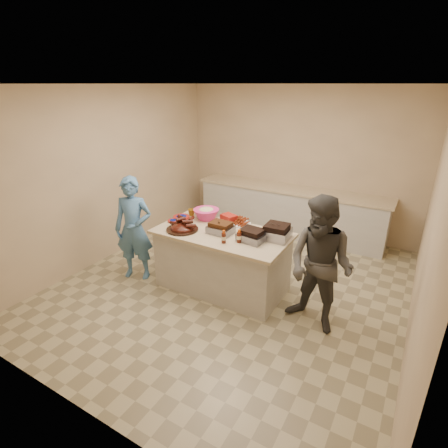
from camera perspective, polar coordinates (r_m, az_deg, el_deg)
The scene contains 20 objects.
room at distance 5.12m, azimuth 1.54°, elevation -9.88°, with size 4.50×5.00×2.70m, color #D1B58D, non-canonical shape.
back_counter at distance 6.76m, azimuth 10.59°, elevation 2.12°, with size 3.60×0.64×0.90m, color beige, non-canonical shape.
island at distance 5.07m, azimuth -0.29°, elevation -10.23°, with size 1.80×0.95×0.85m, color beige, non-canonical shape.
rib_platter at distance 4.77m, azimuth -6.81°, elevation -0.99°, with size 0.44×0.44×0.17m, color #46130A, non-canonical shape.
pulled_pork_tray at distance 4.65m, azimuth -0.54°, elevation -1.48°, with size 0.33×0.25×0.10m, color #47230F.
brisket_tray at distance 4.44m, azimuth 4.56°, elevation -2.73°, with size 0.32×0.27×0.10m, color black.
roasting_pan at distance 4.53m, azimuth 8.52°, elevation -2.35°, with size 0.33×0.33×0.13m, color gray.
coleslaw_bowl at distance 5.13m, azimuth -2.89°, elevation 0.83°, with size 0.38×0.38×0.26m, color #DB2F81, non-canonical shape.
sausage_plate at distance 4.94m, azimuth 2.68°, elevation -0.02°, with size 0.30×0.30×0.05m, color silver.
mac_cheese_dish at distance 4.64m, azimuth 7.69°, elevation -1.73°, with size 0.29×0.21×0.08m, color orange.
bbq_bottle_a at distance 4.36m, azimuth -0.05°, elevation -3.10°, with size 0.06×0.06×0.17m, color #45170D.
bbq_bottle_b at distance 4.38m, azimuth 2.45°, elevation -3.01°, with size 0.06×0.06×0.17m, color #45170D.
mustard_bottle at distance 4.83m, azimuth -0.05°, elevation -0.55°, with size 0.04×0.04×0.12m, color yellow.
sauce_bowl at distance 4.82m, azimuth -0.43°, elevation -0.56°, with size 0.15×0.05×0.15m, color silver.
plate_stack_large at distance 5.20m, azimuth -6.97°, elevation 0.97°, with size 0.24×0.24×0.03m, color maroon.
plate_stack_small at distance 5.08m, azimuth -8.27°, elevation 0.40°, with size 0.16×0.16×0.02m, color maroon.
plastic_cup at distance 5.28m, azimuth -5.30°, elevation 1.39°, with size 0.11×0.10×0.11m, color #835910.
basket_stack at distance 5.03m, azimuth 0.78°, elevation 0.39°, with size 0.21×0.16×0.11m, color maroon.
guest_blue at distance 5.50m, azimuth -13.75°, elevation -8.14°, with size 0.56×1.53×0.37m, color #4C7FB3.
guest_gray at distance 4.51m, azimuth 14.37°, elevation -15.62°, with size 0.78×1.61×0.61m, color #4A4843.
Camera 1 is at (2.07, -3.83, 2.70)m, focal length 28.00 mm.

